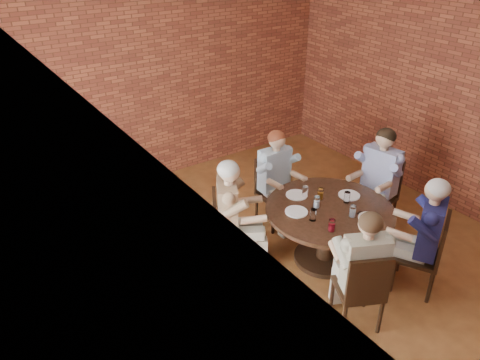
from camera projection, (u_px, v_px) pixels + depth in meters
floor at (286, 306)px, 5.06m from camera, size 7.00×7.00×0.00m
wall_back at (138, 75)px, 6.77m from camera, size 7.00×0.00×7.00m
dining_table at (328, 224)px, 5.51m from camera, size 1.49×1.49×0.75m
chair_a at (379, 190)px, 6.22m from camera, size 0.54×0.54×0.98m
diner_a at (377, 180)px, 6.07m from camera, size 0.80×0.69×1.41m
chair_b at (272, 188)px, 6.30m from camera, size 0.44×0.44×0.94m
diner_b at (277, 180)px, 6.16m from camera, size 0.54×0.66×1.35m
chair_c at (225, 229)px, 5.43m from camera, size 0.62×0.62×0.97m
diner_c at (233, 216)px, 5.35m from camera, size 0.89×0.84×1.40m
chair_d at (362, 288)px, 4.56m from camera, size 0.58×0.58×0.95m
diner_d at (361, 270)px, 4.56m from camera, size 0.77×0.83×1.35m
chair_e at (428, 251)px, 5.06m from camera, size 0.61×0.61×0.97m
diner_e at (422, 236)px, 5.02m from camera, size 0.82×0.87×1.39m
plate_a at (349, 195)px, 5.64m from camera, size 0.26×0.26×0.01m
plate_b at (297, 195)px, 5.65m from camera, size 0.26×0.26×0.01m
plate_c at (296, 212)px, 5.32m from camera, size 0.26×0.26×0.01m
plate_d at (370, 218)px, 5.20m from camera, size 0.26×0.26×0.01m
glass_a at (347, 197)px, 5.48m from camera, size 0.07×0.07×0.14m
glass_b at (320, 194)px, 5.55m from camera, size 0.07×0.07×0.14m
glass_c at (305, 192)px, 5.59m from camera, size 0.07×0.07×0.14m
glass_d at (317, 202)px, 5.39m from camera, size 0.07×0.07×0.14m
glass_e at (313, 215)px, 5.15m from camera, size 0.07×0.07×0.14m
glass_f at (332, 225)px, 4.97m from camera, size 0.07×0.07×0.14m
glass_g at (353, 211)px, 5.22m from camera, size 0.07×0.07×0.14m
smartphone at (364, 214)px, 5.28m from camera, size 0.11×0.16×0.01m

